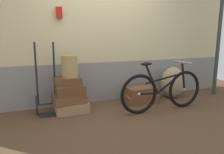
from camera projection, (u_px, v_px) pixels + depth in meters
ground at (118, 114)px, 3.70m from camera, size 8.43×5.20×0.06m
station_building at (102, 28)px, 4.19m from camera, size 6.43×0.74×3.01m
suitcase_0 at (71, 107)px, 3.72m from camera, size 0.58×0.49×0.18m
suitcase_1 at (69, 99)px, 3.65m from camera, size 0.58×0.44×0.15m
suitcase_2 at (70, 90)px, 3.62m from camera, size 0.49×0.39×0.17m
suitcase_3 at (68, 81)px, 3.62m from camera, size 0.45×0.35×0.13m
suitcase_4 at (141, 99)px, 4.24m from camera, size 0.70×0.46×0.16m
suitcase_5 at (141, 91)px, 4.23m from camera, size 0.60×0.37×0.15m
wicker_basket at (70, 66)px, 3.57m from camera, size 0.28×0.28×0.38m
luggage_trolley at (47, 98)px, 3.59m from camera, size 0.38×0.39×1.25m
burlap_sack at (172, 82)px, 4.55m from camera, size 0.53×0.45×0.69m
bicycle at (163, 90)px, 3.74m from camera, size 1.68×0.46×0.90m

